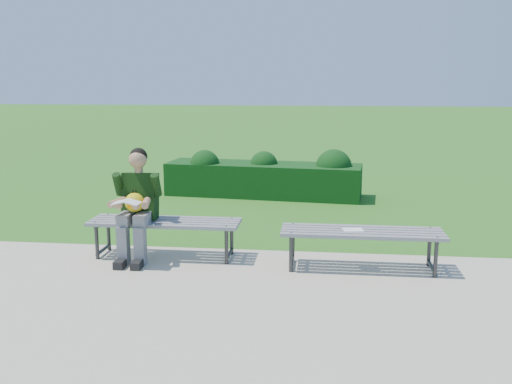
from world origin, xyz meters
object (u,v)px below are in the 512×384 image
Objects in this scene: hedge at (267,177)px; seated_boy at (137,201)px; paper_sheet at (353,230)px; bench_left at (165,225)px; bench_right at (362,235)px.

hedge is 4.15m from seated_boy.
hedge reaches higher than paper_sheet.
bench_left is (-0.86, -3.87, 0.05)m from hedge.
seated_boy is 2.53m from paper_sheet.
bench_right is at bearing 0.00° from paper_sheet.
hedge reaches higher than bench_left.
paper_sheet is (2.22, -0.19, 0.06)m from bench_left.
seated_boy reaches higher than paper_sheet.
bench_right is 7.46× the size of paper_sheet.
bench_right is at bearing -2.17° from seated_boy.
bench_left is 1.37× the size of seated_boy.
seated_boy is (-2.62, 0.10, 0.30)m from bench_right.
hedge reaches higher than bench_right.
hedge is 2.02× the size of bench_right.
seated_boy is at bearing 177.83° from bench_right.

